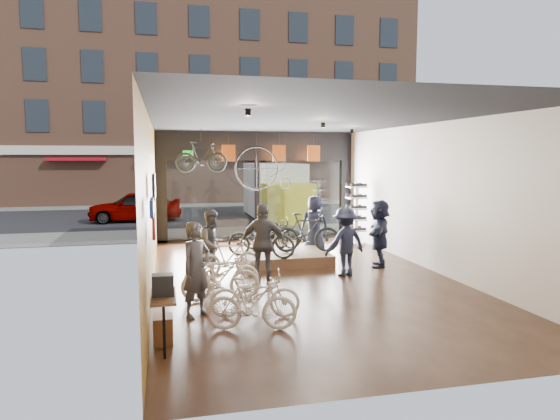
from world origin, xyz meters
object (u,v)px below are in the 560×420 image
object	(u,v)px
floor_bike_2	(255,295)
customer_2	(264,243)
box_truck	(278,192)
floor_bike_3	(221,277)
floor_bike_5	(228,258)
street_car	(135,206)
customer_1	(213,244)
penny_farthing	(266,170)
display_bike_mid	(307,233)
hung_bike	(201,157)
customer_3	(345,242)
display_platform	(284,258)
sunglasses_rack	(356,214)
floor_bike_4	(222,271)
display_bike_right	(272,233)
display_bike_left	(261,239)
customer_5	(379,233)
floor_bike_1	(252,304)
customer_0	(197,269)
customer_4	(315,225)

from	to	relation	value
floor_bike_2	customer_2	bearing A→B (deg)	-4.15
box_truck	floor_bike_3	xyz separation A→B (m)	(-4.06, -12.46, -0.82)
floor_bike_5	street_car	bearing A→B (deg)	13.76
floor_bike_3	customer_1	distance (m)	2.10
floor_bike_3	penny_farthing	distance (m)	6.91
street_car	display_bike_mid	bearing A→B (deg)	26.33
customer_1	hung_bike	bearing A→B (deg)	58.45
customer_3	display_platform	bearing A→B (deg)	-72.54
floor_bike_5	sunglasses_rack	xyz separation A→B (m)	(4.68, 3.44, 0.57)
floor_bike_2	floor_bike_4	distance (m)	2.03
display_bike_right	box_truck	bearing A→B (deg)	-4.95
sunglasses_rack	penny_farthing	world-z (taller)	penny_farthing
floor_bike_3	floor_bike_5	size ratio (longest dim) A/B	1.01
customer_2	display_bike_left	bearing A→B (deg)	-79.20
customer_5	sunglasses_rack	bearing A→B (deg)	-165.45
floor_bike_4	floor_bike_1	bearing A→B (deg)	-173.45
floor_bike_2	floor_bike_4	bearing A→B (deg)	21.60
street_car	customer_3	xyz separation A→B (m)	(5.62, -12.00, 0.15)
floor_bike_3	hung_bike	bearing A→B (deg)	-0.64
customer_0	floor_bike_2	bearing A→B (deg)	-56.43
customer_4	customer_0	bearing A→B (deg)	62.82
floor_bike_1	hung_bike	size ratio (longest dim) A/B	0.97
box_truck	customer_3	bearing A→B (deg)	-94.31
display_bike_left	customer_3	world-z (taller)	customer_3
customer_1	customer_2	size ratio (longest dim) A/B	0.88
floor_bike_1	customer_2	world-z (taller)	customer_2
floor_bike_2	customer_4	size ratio (longest dim) A/B	0.93
customer_0	customer_2	bearing A→B (deg)	12.35
display_platform	floor_bike_4	bearing A→B (deg)	-129.01
floor_bike_1	customer_2	xyz separation A→B (m)	(0.81, 3.05, 0.48)
street_car	floor_bike_3	distance (m)	13.67
floor_bike_4	sunglasses_rack	distance (m)	6.83
floor_bike_2	display_bike_mid	bearing A→B (deg)	-16.61
floor_bike_1	hung_bike	bearing A→B (deg)	14.88
display_bike_mid	sunglasses_rack	xyz separation A→B (m)	(2.35, 2.29, 0.20)
floor_bike_5	customer_4	xyz separation A→B (m)	(2.94, 2.44, 0.40)
display_bike_left	hung_bike	xyz separation A→B (m)	(-1.29, 2.96, 2.13)
floor_bike_2	floor_bike_3	size ratio (longest dim) A/B	1.02
box_truck	customer_2	size ratio (longest dim) A/B	3.53
floor_bike_5	customer_2	distance (m)	1.16
floor_bike_1	floor_bike_5	xyz separation A→B (m)	(0.08, 3.83, 0.02)
box_truck	customer_0	size ratio (longest dim) A/B	3.77
floor_bike_3	display_platform	bearing A→B (deg)	-33.05
display_bike_right	floor_bike_3	bearing A→B (deg)	162.86
display_bike_mid	customer_4	size ratio (longest dim) A/B	1.03
sunglasses_rack	floor_bike_4	bearing A→B (deg)	-126.81
floor_bike_4	hung_bike	distance (m)	5.49
floor_bike_2	sunglasses_rack	distance (m)	8.09
hung_bike	floor_bike_5	bearing A→B (deg)	-176.55
customer_2	sunglasses_rack	distance (m)	5.78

